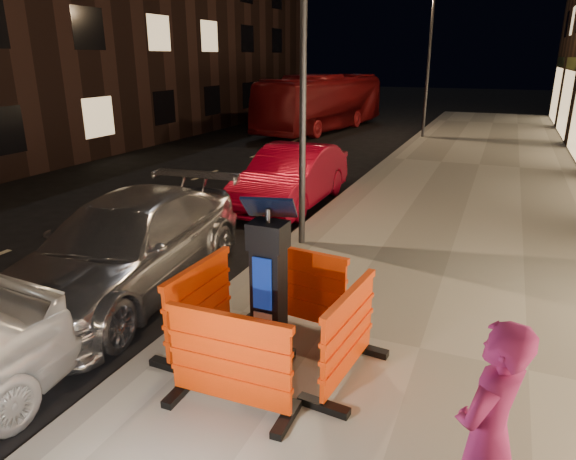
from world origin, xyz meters
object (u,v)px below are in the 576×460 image
at_px(barrier_bldgside, 348,336).
at_px(car_silver, 131,290).
at_px(car_red, 292,205).
at_px(barrier_front, 230,362).
at_px(parking_kiosk, 269,286).
at_px(barrier_back, 299,288).
at_px(bus_doubledecker, 322,130).
at_px(barrier_kerbside, 199,305).
at_px(man, 487,438).

relative_size(barrier_bldgside, car_silver, 0.27).
bearing_deg(car_red, barrier_front, -72.35).
bearing_deg(parking_kiosk, barrier_back, 93.91).
xyz_separation_m(parking_kiosk, bus_doubledecker, (-6.40, 20.34, -1.12)).
xyz_separation_m(barrier_back, barrier_bldgside, (0.95, -0.95, 0.00)).
xyz_separation_m(barrier_back, barrier_kerbside, (-0.95, -0.95, 0.00)).
relative_size(car_red, bus_doubledecker, 0.46).
bearing_deg(car_silver, barrier_back, -9.54).
xyz_separation_m(barrier_front, bus_doubledecker, (-6.40, 21.29, -0.69)).
relative_size(barrier_front, car_red, 0.31).
bearing_deg(bus_doubledecker, car_red, -65.73).
distance_m(parking_kiosk, barrier_front, 1.04).
relative_size(barrier_back, bus_doubledecker, 0.14).
distance_m(barrier_front, man, 2.52).
relative_size(parking_kiosk, bus_doubledecker, 0.20).
relative_size(car_silver, car_red, 1.14).
height_order(car_silver, car_red, car_silver).
bearing_deg(barrier_front, car_silver, 143.68).
bearing_deg(car_red, man, -59.86).
bearing_deg(barrier_bldgside, parking_kiosk, 95.91).
bearing_deg(man, car_red, -122.97).
bearing_deg(barrier_bldgside, barrier_front, 140.91).
distance_m(barrier_kerbside, barrier_bldgside, 1.90).
bearing_deg(barrier_front, car_red, 106.82).
relative_size(barrier_back, barrier_kerbside, 1.00).
bearing_deg(car_silver, barrier_kerbside, -34.87).
distance_m(bus_doubledecker, man, 23.64).
relative_size(barrier_back, barrier_bldgside, 1.00).
bearing_deg(barrier_bldgside, bus_doubledecker, 25.78).
distance_m(barrier_back, car_red, 6.41).
height_order(barrier_kerbside, barrier_bldgside, same).
relative_size(barrier_kerbside, car_red, 0.31).
bearing_deg(car_red, parking_kiosk, -70.04).
distance_m(barrier_front, barrier_kerbside, 1.34).
height_order(barrier_bldgside, man, man).
distance_m(barrier_front, barrier_bldgside, 1.34).
height_order(barrier_front, man, man).
relative_size(parking_kiosk, barrier_front, 1.40).
relative_size(parking_kiosk, car_red, 0.43).
distance_m(barrier_front, car_red, 8.18).
bearing_deg(parking_kiosk, bus_doubledecker, 111.38).
relative_size(barrier_front, car_silver, 0.27).
xyz_separation_m(car_silver, bus_doubledecker, (-3.38, 19.16, 0.00)).
bearing_deg(barrier_bldgside, man, -131.23).
xyz_separation_m(barrier_bldgside, man, (1.46, -1.57, 0.37)).
relative_size(parking_kiosk, barrier_bldgside, 1.40).
height_order(barrier_back, bus_doubledecker, bus_doubledecker).
distance_m(parking_kiosk, bus_doubledecker, 21.36).
distance_m(barrier_bldgside, man, 2.18).
xyz_separation_m(barrier_kerbside, car_silver, (-2.07, 1.18, -0.69)).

